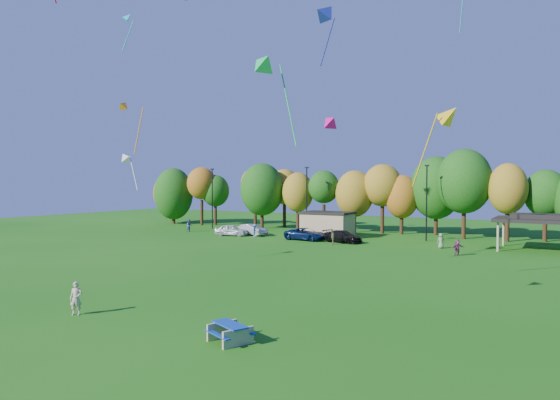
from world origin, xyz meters
The scene contains 23 objects.
ground centered at (0.00, 0.00, 0.00)m, with size 160.00×160.00×0.00m, color #19600F.
tree_line centered at (-1.03, 45.51, 5.91)m, with size 93.57×10.55×11.15m.
lamp_posts centered at (2.00, 40.00, 4.90)m, with size 64.50×0.25×9.09m.
utility_building centered at (-10.00, 38.00, 1.64)m, with size 6.30×4.30×3.25m.
pavilion centered at (14.00, 37.00, 3.23)m, with size 8.20×6.20×3.77m.
picnic_table centered at (3.88, -2.51, 0.47)m, with size 2.34×2.18×0.81m.
kite_flyer centered at (-5.76, -2.91, 0.88)m, with size 0.64×0.42×1.75m, color beige.
car_a centered at (-21.57, 33.16, 0.74)m, with size 1.75×4.35×1.48m, color silver.
car_b centered at (-19.55, 34.98, 0.74)m, with size 1.56×4.47×1.47m, color #A6A6AB.
car_c centered at (-10.85, 33.59, 0.73)m, with size 2.44×5.28×1.47m, color #0C1D48.
car_d centered at (-6.03, 33.61, 0.70)m, with size 1.96×4.82×1.40m, color black.
far_person_0 centered at (-6.33, 31.38, 0.82)m, with size 0.96×0.40×1.64m, color olive.
far_person_1 centered at (-29.80, 34.45, 0.88)m, with size 0.86×0.67×1.76m, color #574EAD.
far_person_2 centered at (4.99, 34.02, 0.80)m, with size 0.78×0.51×1.60m, color gray.
far_person_3 centered at (-17.96, 33.22, 0.84)m, with size 1.09×0.63×1.69m, color #5074B0.
far_person_4 centered at (7.53, 29.28, 0.79)m, with size 1.46×0.46×1.57m, color #8D3A63.
kite_2 centered at (9.84, 13.23, 11.27)m, with size 3.44×1.80×5.57m.
kite_3 centered at (-4.07, 12.70, 16.09)m, with size 4.43×3.04×7.67m.
kite_5 centered at (-19.80, 13.59, 14.16)m, with size 1.30×3.10×5.28m.
kite_6 centered at (-27.52, 21.30, 25.86)m, with size 2.30×2.11×4.34m.
kite_9 centered at (1.21, 13.32, 19.32)m, with size 2.11×2.97×4.66m.
kite_11 centered at (6.08, 2.91, 10.04)m, with size 1.37×1.32×1.11m.
kite_14 centered at (-15.48, 9.52, 9.04)m, with size 2.11×1.07×3.38m.
Camera 1 is at (16.53, -20.05, 6.97)m, focal length 32.00 mm.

